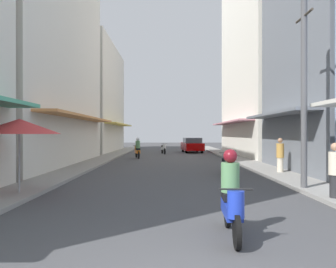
{
  "coord_description": "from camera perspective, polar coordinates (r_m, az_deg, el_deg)",
  "views": [
    {
      "loc": [
        -0.16,
        -3.18,
        1.87
      ],
      "look_at": [
        -0.26,
        17.48,
        1.84
      ],
      "focal_mm": 34.26,
      "sensor_mm": 36.0,
      "label": 1
    }
  ],
  "objects": [
    {
      "name": "sidewalk_left",
      "position": [
        20.73,
        -12.66,
        -4.93
      ],
      "size": [
        1.57,
        49.89,
        0.12
      ],
      "primitive_type": "cube",
      "color": "gray",
      "rests_on": "ground"
    },
    {
      "name": "motorbike_white",
      "position": [
        29.3,
        -0.53,
        -2.59
      ],
      "size": [
        0.62,
        1.79,
        0.96
      ],
      "color": "black",
      "rests_on": "ground"
    },
    {
      "name": "vendor_umbrella",
      "position": [
        10.48,
        -24.67,
        1.23
      ],
      "size": [
        2.39,
        2.39,
        2.31
      ],
      "color": "#99999E",
      "rests_on": "ground"
    },
    {
      "name": "building_left_far",
      "position": [
        34.02,
        -14.1,
        6.02
      ],
      "size": [
        7.05,
        12.73,
        10.79
      ],
      "color": "silver",
      "rests_on": "ground"
    },
    {
      "name": "building_right_far",
      "position": [
        29.3,
        18.06,
        12.84
      ],
      "size": [
        7.05,
        13.8,
        16.7
      ],
      "color": "silver",
      "rests_on": "ground"
    },
    {
      "name": "motorbike_blue",
      "position": [
        6.03,
        11.5,
        -11.06
      ],
      "size": [
        0.55,
        1.81,
        1.58
      ],
      "color": "black",
      "rests_on": "ground"
    },
    {
      "name": "utility_pole",
      "position": [
        11.35,
        23.31,
        6.88
      ],
      "size": [
        0.2,
        1.2,
        6.28
      ],
      "color": "#4C4C4F",
      "rests_on": "ground"
    },
    {
      "name": "motorbike_orange",
      "position": [
        24.34,
        -5.18,
        -2.66
      ],
      "size": [
        0.66,
        1.78,
        1.58
      ],
      "color": "black",
      "rests_on": "ground"
    },
    {
      "name": "building_left_mid",
      "position": [
        21.01,
        -23.96,
        13.04
      ],
      "size": [
        7.05,
        13.52,
        13.18
      ],
      "color": "silver",
      "rests_on": "ground"
    },
    {
      "name": "motorbike_silver",
      "position": [
        14.95,
        10.39,
        -5.16
      ],
      "size": [
        0.6,
        1.8,
        0.96
      ],
      "color": "black",
      "rests_on": "ground"
    },
    {
      "name": "ground_plane",
      "position": [
        20.21,
        0.74,
        -5.23
      ],
      "size": [
        92.15,
        92.15,
        0.0
      ],
      "primitive_type": "plane",
      "color": "#424244"
    },
    {
      "name": "parked_car",
      "position": [
        31.75,
        4.58,
        -1.96
      ],
      "size": [
        2.1,
        4.23,
        1.45
      ],
      "color": "#8C0000",
      "rests_on": "ground"
    },
    {
      "name": "sidewalk_right",
      "position": [
        20.8,
        14.08,
        -4.91
      ],
      "size": [
        1.57,
        49.89,
        0.12
      ],
      "primitive_type": "cube",
      "color": "gray",
      "rests_on": "ground"
    },
    {
      "name": "pedestrian_crossing",
      "position": [
        15.5,
        19.6,
        -3.75
      ],
      "size": [
        0.34,
        0.34,
        1.67
      ],
      "color": "beige",
      "rests_on": "ground"
    }
  ]
}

